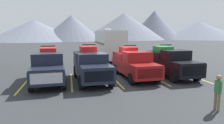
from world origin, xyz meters
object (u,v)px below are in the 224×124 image
pickup_truck_c (133,63)px  pickup_truck_d (170,62)px  pickup_truck_b (91,65)px  person_a (218,90)px  camper_trailer_a (110,44)px  pickup_truck_a (48,66)px

pickup_truck_c → pickup_truck_d: bearing=-3.4°
pickup_truck_b → pickup_truck_c: 3.45m
person_a → pickup_truck_d: bearing=78.4°
pickup_truck_c → camper_trailer_a: 8.89m
pickup_truck_b → pickup_truck_c: size_ratio=1.01×
pickup_truck_b → camper_trailer_a: 9.89m
pickup_truck_b → pickup_truck_d: (6.49, 0.29, -0.04)m
pickup_truck_b → person_a: (4.98, -7.08, -0.24)m
pickup_truck_a → pickup_truck_d: pickup_truck_a is taller
person_a → pickup_truck_b: bearing=125.1°
camper_trailer_a → pickup_truck_b: bearing=-109.3°
pickup_truck_a → pickup_truck_b: 2.99m
camper_trailer_a → pickup_truck_c: bearing=-89.0°
pickup_truck_b → person_a: bearing=-54.9°
pickup_truck_c → pickup_truck_a: bearing=-177.0°
pickup_truck_b → pickup_truck_a: bearing=177.5°
pickup_truck_b → pickup_truck_d: bearing=2.5°
pickup_truck_a → camper_trailer_a: camper_trailer_a is taller
pickup_truck_a → pickup_truck_c: size_ratio=1.02×
pickup_truck_d → pickup_truck_c: bearing=176.6°
pickup_truck_d → person_a: 7.52m
pickup_truck_c → person_a: 7.70m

